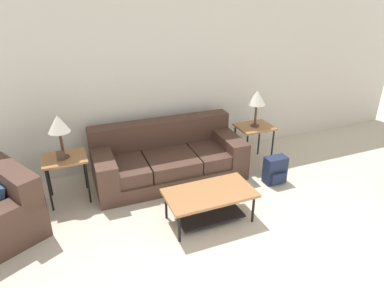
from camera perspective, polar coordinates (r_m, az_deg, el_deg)
wall_back at (r=5.51m, az=-2.25°, el=10.32°), size 9.16×0.06×2.60m
couch at (r=5.20m, az=-4.02°, el=-2.57°), size 2.22×1.04×0.82m
coffee_table at (r=4.25m, az=2.93°, el=-9.18°), size 1.09×0.60×0.41m
side_table_left at (r=4.81m, az=-20.42°, el=-2.85°), size 0.56×0.47×0.64m
side_table_right at (r=5.59m, az=10.35°, el=2.30°), size 0.56×0.47×0.64m
table_lamp_left at (r=4.60m, az=-21.38°, el=2.97°), size 0.28×0.28×0.58m
table_lamp_right at (r=5.42m, az=10.78°, el=7.45°), size 0.28×0.28×0.58m
backpack at (r=5.22m, az=13.71°, el=-4.28°), size 0.32×0.26×0.41m
picture_frame at (r=4.69m, az=-21.04°, el=-1.82°), size 0.10×0.04×0.13m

